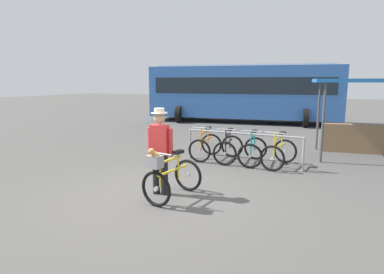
% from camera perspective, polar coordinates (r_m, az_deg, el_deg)
% --- Properties ---
extents(ground_plane, '(80.00, 80.00, 0.00)m').
position_cam_1_polar(ground_plane, '(6.52, -6.42, -10.26)').
color(ground_plane, '#514F4C').
extents(bike_rack_rail, '(3.21, 0.08, 0.88)m').
position_cam_1_polar(bike_rack_rail, '(8.76, 8.93, -0.58)').
color(bike_rack_rail, '#99999E').
rests_on(bike_rack_rail, ground).
extents(racked_bike_orange, '(0.74, 1.15, 0.97)m').
position_cam_1_polar(racked_bike_orange, '(9.37, 2.45, -1.63)').
color(racked_bike_orange, black).
rests_on(racked_bike_orange, ground).
extents(racked_bike_black, '(0.81, 1.17, 0.97)m').
position_cam_1_polar(racked_bike_black, '(9.12, 6.48, -2.01)').
color(racked_bike_black, black).
rests_on(racked_bike_black, ground).
extents(racked_bike_teal, '(0.79, 1.18, 0.97)m').
position_cam_1_polar(racked_bike_teal, '(8.92, 10.73, -2.39)').
color(racked_bike_teal, black).
rests_on(racked_bike_teal, ground).
extents(racked_bike_yellow, '(0.80, 1.18, 0.97)m').
position_cam_1_polar(racked_bike_yellow, '(8.77, 15.14, -2.78)').
color(racked_bike_yellow, black).
rests_on(racked_bike_yellow, ground).
extents(featured_bicycle, '(0.79, 1.24, 1.09)m').
position_cam_1_polar(featured_bicycle, '(6.12, -4.10, -6.80)').
color(featured_bicycle, black).
rests_on(featured_bicycle, ground).
extents(person_with_featured_bike, '(0.53, 0.32, 1.72)m').
position_cam_1_polar(person_with_featured_bike, '(6.35, -5.70, -1.90)').
color(person_with_featured_bike, black).
rests_on(person_with_featured_bike, ground).
extents(bus_distant, '(10.28, 4.51, 3.08)m').
position_cam_1_polar(bus_distant, '(17.93, 9.02, 8.19)').
color(bus_distant, '#3366B7').
rests_on(bus_distant, ground).
extents(market_stall, '(3.43, 2.76, 2.30)m').
position_cam_1_polar(market_stall, '(10.89, 28.58, 4.25)').
color(market_stall, '#4C4C51').
rests_on(market_stall, ground).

